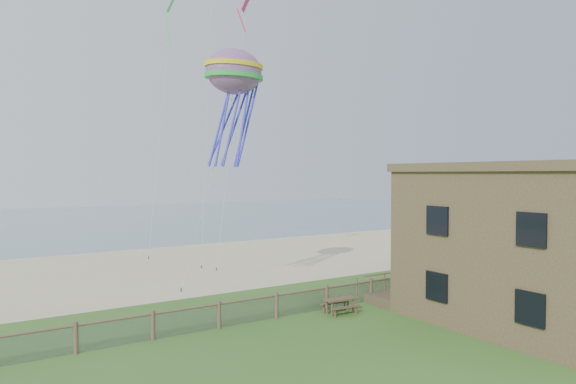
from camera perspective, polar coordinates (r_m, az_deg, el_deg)
name	(u,v)px	position (r m, az deg, el deg)	size (l,w,h in m)	color
ground	(359,356)	(20.60, 7.89, -17.55)	(160.00, 160.00, 0.00)	#32581E
sand_beach	(163,267)	(39.43, -13.67, -8.11)	(72.00, 20.00, 0.02)	#C0AD8B
ocean	(62,221)	(81.98, -23.82, -2.99)	(160.00, 68.00, 0.02)	slate
chainlink_fence	(276,307)	(25.08, -1.30, -12.63)	(36.20, 0.20, 1.25)	brown
motel	(572,242)	(29.30, 29.02, -4.89)	(15.00, 10.00, 7.00)	#4D3E29
motel_deck	(470,285)	(33.04, 19.58, -9.71)	(15.00, 2.00, 0.50)	brown
picnic_table	(340,307)	(26.06, 5.81, -12.56)	(1.60, 1.21, 0.68)	brown
octopus_kite	(234,104)	(28.73, -5.99, 9.65)	(3.40, 2.40, 7.00)	orange
kite_red	(246,12)	(34.85, -4.74, 19.33)	(0.96, 0.70, 1.96)	#DE2753
kite_green	(171,19)	(40.84, -12.89, 18.27)	(1.10, 0.70, 3.12)	#37CF51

